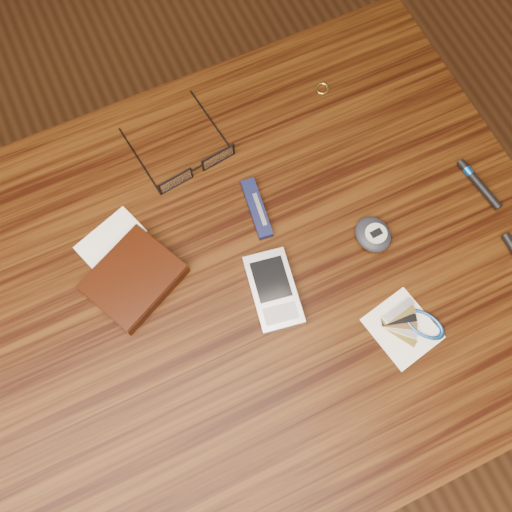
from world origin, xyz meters
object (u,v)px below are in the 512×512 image
(desk, at_px, (214,312))
(wallet_and_card, at_px, (133,278))
(eyeglasses, at_px, (194,166))
(pocket_knife, at_px, (257,209))
(notepad_keys, at_px, (412,325))
(pda_phone, at_px, (273,290))
(pedometer, at_px, (373,234))

(desk, relative_size, wallet_and_card, 5.39)
(eyeglasses, relative_size, pocket_knife, 1.54)
(notepad_keys, distance_m, pocket_knife, 0.27)
(pocket_knife, bearing_deg, eyeglasses, 119.20)
(pda_phone, bearing_deg, pedometer, 4.72)
(pda_phone, relative_size, pedometer, 2.01)
(pda_phone, bearing_deg, desk, 158.28)
(wallet_and_card, bearing_deg, pocket_knife, 7.04)
(desk, height_order, pocket_knife, pocket_knife)
(wallet_and_card, distance_m, pocket_knife, 0.20)
(pda_phone, height_order, notepad_keys, pda_phone)
(wallet_and_card, distance_m, notepad_keys, 0.39)
(pedometer, distance_m, pocket_knife, 0.17)
(desk, bearing_deg, wallet_and_card, 143.11)
(desk, distance_m, wallet_and_card, 0.16)
(desk, distance_m, pocket_knife, 0.18)
(pedometer, relative_size, notepad_keys, 0.55)
(pedometer, bearing_deg, wallet_and_card, 165.91)
(desk, bearing_deg, notepad_keys, -33.83)
(pda_phone, bearing_deg, notepad_keys, -39.39)
(pda_phone, distance_m, pocket_knife, 0.13)
(pda_phone, bearing_deg, pocket_knife, 75.50)
(eyeglasses, distance_m, pda_phone, 0.22)
(wallet_and_card, xyz_separation_m, pocket_knife, (0.20, 0.02, -0.01))
(eyeglasses, bearing_deg, pocket_knife, -60.80)
(pda_phone, height_order, pedometer, pedometer)
(desk, xyz_separation_m, pedometer, (0.25, -0.02, 0.11))
(pedometer, bearing_deg, eyeglasses, 132.21)
(notepad_keys, bearing_deg, pedometer, 84.34)
(pocket_knife, bearing_deg, desk, -142.43)
(desk, xyz_separation_m, notepad_keys, (0.23, -0.16, 0.11))
(eyeglasses, xyz_separation_m, pedometer, (0.19, -0.21, -0.00))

